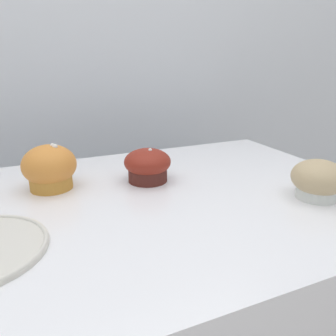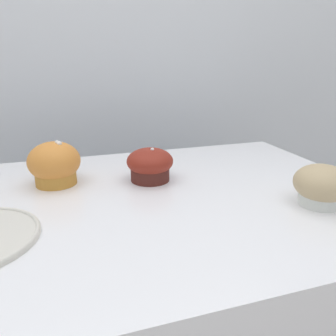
% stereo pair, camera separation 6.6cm
% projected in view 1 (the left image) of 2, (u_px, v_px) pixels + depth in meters
% --- Properties ---
extents(wall_back, '(3.20, 0.10, 1.80)m').
position_uv_depth(wall_back, '(82.00, 152.00, 1.16)').
color(wall_back, silver).
rests_on(wall_back, ground).
extents(muffin_front_center, '(0.10, 0.10, 0.08)m').
position_uv_depth(muffin_front_center, '(148.00, 165.00, 0.71)').
color(muffin_front_center, '#4C1F19').
rests_on(muffin_front_center, display_counter).
extents(muffin_back_left, '(0.11, 0.11, 0.10)m').
position_uv_depth(muffin_back_left, '(50.00, 168.00, 0.67)').
color(muffin_back_left, '#C38332').
rests_on(muffin_back_left, display_counter).
extents(muffin_back_right, '(0.10, 0.10, 0.08)m').
position_uv_depth(muffin_back_right, '(318.00, 180.00, 0.62)').
color(muffin_back_right, silver).
rests_on(muffin_back_right, display_counter).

